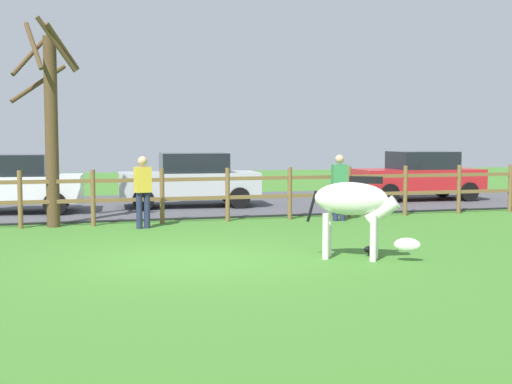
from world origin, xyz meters
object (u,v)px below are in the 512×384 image
object	(u,v)px
bare_tree	(50,120)
parked_car_silver	(190,179)
crow_on_grass	(369,249)
parked_car_white	(6,183)
zebra	(356,205)
parked_car_red	(419,175)
visitor_left_of_tree	(339,184)
visitor_right_of_tree	(143,189)

from	to	relation	value
bare_tree	parked_car_silver	bearing A→B (deg)	40.94
crow_on_grass	parked_car_silver	size ratio (longest dim) A/B	0.05
parked_car_white	parked_car_silver	bearing A→B (deg)	4.48
zebra	parked_car_red	distance (m)	11.22
parked_car_silver	bare_tree	bearing A→B (deg)	-139.06
crow_on_grass	bare_tree	bearing A→B (deg)	133.52
bare_tree	visitor_left_of_tree	xyz separation A→B (m)	(6.82, -0.72, -1.56)
visitor_left_of_tree	visitor_right_of_tree	xyz separation A→B (m)	(-4.84, -0.12, 0.00)
parked_car_white	visitor_left_of_tree	size ratio (longest dim) A/B	2.52
parked_car_white	visitor_right_of_tree	world-z (taller)	visitor_right_of_tree
parked_car_silver	visitor_left_of_tree	world-z (taller)	visitor_left_of_tree
bare_tree	zebra	world-z (taller)	bare_tree
zebra	parked_car_silver	bearing A→B (deg)	97.24
crow_on_grass	parked_car_white	distance (m)	10.80
visitor_left_of_tree	parked_car_white	bearing A→B (deg)	155.53
zebra	parked_car_red	bearing A→B (deg)	55.67
crow_on_grass	visitor_right_of_tree	bearing A→B (deg)	125.05
parked_car_red	visitor_left_of_tree	bearing A→B (deg)	-137.24
visitor_right_of_tree	parked_car_white	bearing A→B (deg)	130.19
crow_on_grass	visitor_left_of_tree	xyz separation A→B (m)	(1.48, 4.91, 0.78)
bare_tree	zebra	distance (m)	7.83
zebra	parked_car_white	world-z (taller)	parked_car_white
parked_car_white	visitor_left_of_tree	distance (m)	8.81
bare_tree	parked_car_silver	distance (m)	5.32
parked_car_silver	visitor_right_of_tree	distance (m)	4.55
crow_on_grass	parked_car_red	bearing A→B (deg)	56.63
parked_car_silver	parked_car_red	size ratio (longest dim) A/B	1.01
bare_tree	visitor_right_of_tree	bearing A→B (deg)	-22.93
zebra	bare_tree	bearing A→B (deg)	130.51
bare_tree	visitor_right_of_tree	world-z (taller)	bare_tree
bare_tree	parked_car_red	distance (m)	11.94
bare_tree	parked_car_white	xyz separation A→B (m)	(-1.19, 2.93, -1.62)
zebra	crow_on_grass	distance (m)	0.90
bare_tree	zebra	bearing A→B (deg)	-49.49
parked_car_white	parked_car_silver	xyz separation A→B (m)	(5.02, 0.39, 0.00)
visitor_right_of_tree	visitor_left_of_tree	bearing A→B (deg)	1.37
parked_car_white	visitor_right_of_tree	distance (m)	4.93
crow_on_grass	parked_car_silver	distance (m)	9.11
crow_on_grass	parked_car_silver	world-z (taller)	parked_car_silver
parked_car_white	parked_car_red	bearing A→B (deg)	2.31
bare_tree	parked_car_silver	xyz separation A→B (m)	(3.83, 3.32, -1.62)
parked_car_white	visitor_right_of_tree	size ratio (longest dim) A/B	2.52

